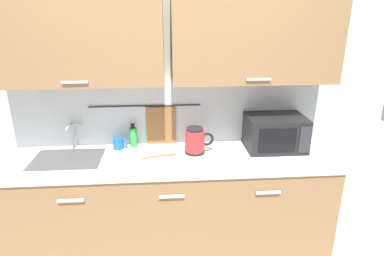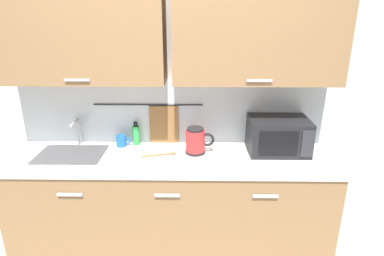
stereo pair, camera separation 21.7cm
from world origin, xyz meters
The scene contains 8 objects.
counter_unit centered at (-0.01, 0.30, 0.46)m, with size 2.53×0.64×0.90m.
back_wall_assembly centered at (0.00, 0.53, 1.52)m, with size 3.70×0.41×2.50m.
sink_faucet centered at (-0.78, 0.53, 1.04)m, with size 0.09×0.17×0.22m.
microwave centered at (0.85, 0.41, 1.04)m, with size 0.46×0.35×0.27m.
electric_kettle centered at (0.20, 0.37, 1.00)m, with size 0.23×0.16×0.21m.
dish_soap_bottle centered at (-0.30, 0.53, 0.99)m, with size 0.06×0.06×0.20m.
mug_near_sink centered at (-0.42, 0.49, 0.95)m, with size 0.12×0.08×0.09m.
wooden_spoon centered at (-0.06, 0.31, 0.91)m, with size 0.27×0.10×0.01m.
Camera 1 is at (-0.01, -2.02, 1.97)m, focal length 31.00 mm.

